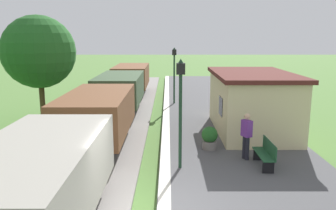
# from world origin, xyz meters

# --- Properties ---
(freight_train) EXTENTS (2.50, 26.00, 2.12)m
(freight_train) POSITION_xyz_m (-2.40, 8.94, 1.40)
(freight_train) COLOR gray
(freight_train) RESTS_ON rail_near
(station_hut) EXTENTS (3.50, 5.80, 2.78)m
(station_hut) POSITION_xyz_m (4.40, 7.53, 1.65)
(station_hut) COLOR beige
(station_hut) RESTS_ON platform_slab
(bench_near_hut) EXTENTS (0.42, 1.50, 0.91)m
(bench_near_hut) POSITION_xyz_m (3.85, 3.08, 0.72)
(bench_near_hut) COLOR #1E4C2D
(bench_near_hut) RESTS_ON platform_slab
(bench_down_platform) EXTENTS (0.42, 1.50, 0.91)m
(bench_down_platform) POSITION_xyz_m (3.85, 12.00, 0.72)
(bench_down_platform) COLOR #1E4C2D
(bench_down_platform) RESTS_ON platform_slab
(person_waiting) EXTENTS (0.38, 0.45, 1.71)m
(person_waiting) POSITION_xyz_m (3.33, 3.79, 1.18)
(person_waiting) COLOR black
(person_waiting) RESTS_ON platform_slab
(potted_planter) EXTENTS (0.64, 0.64, 0.92)m
(potted_planter) POSITION_xyz_m (2.14, 4.90, 0.72)
(potted_planter) COLOR slate
(potted_planter) RESTS_ON platform_slab
(lamp_post_near) EXTENTS (0.28, 0.28, 3.70)m
(lamp_post_near) POSITION_xyz_m (0.91, 2.95, 2.80)
(lamp_post_near) COLOR #193823
(lamp_post_near) RESTS_ON platform_slab
(lamp_post_far) EXTENTS (0.28, 0.28, 3.70)m
(lamp_post_far) POSITION_xyz_m (0.91, 14.32, 2.80)
(lamp_post_far) COLOR #193823
(lamp_post_far) RESTS_ON platform_slab
(tree_trackside_far) EXTENTS (3.79, 3.79, 5.75)m
(tree_trackside_far) POSITION_xyz_m (-6.23, 9.85, 3.85)
(tree_trackside_far) COLOR #4C3823
(tree_trackside_far) RESTS_ON ground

